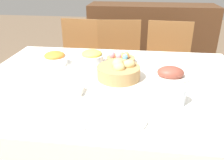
% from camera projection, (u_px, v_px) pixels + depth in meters
% --- Properties ---
extents(dining_table, '(1.54, 1.13, 0.74)m').
position_uv_depth(dining_table, '(111.00, 132.00, 1.52)').
color(dining_table, silver).
rests_on(dining_table, ground).
extents(chair_far_right, '(0.45, 0.45, 0.88)m').
position_uv_depth(chair_far_right, '(167.00, 66.00, 2.27)').
color(chair_far_right, brown).
rests_on(chair_far_right, ground).
extents(chair_far_center, '(0.46, 0.46, 0.88)m').
position_uv_depth(chair_far_center, '(119.00, 64.00, 2.32)').
color(chair_far_center, brown).
rests_on(chair_far_center, ground).
extents(chair_far_left, '(0.45, 0.45, 0.88)m').
position_uv_depth(chair_far_left, '(80.00, 62.00, 2.36)').
color(chair_far_left, brown).
rests_on(chair_far_left, ground).
extents(sideboard, '(1.49, 0.44, 0.94)m').
position_uv_depth(sideboard, '(150.00, 43.00, 2.97)').
color(sideboard, '#4C2D19').
rests_on(sideboard, ground).
extents(bread_basket, '(0.25, 0.25, 0.12)m').
position_uv_depth(bread_basket, '(119.00, 71.00, 1.37)').
color(bread_basket, '#AD8451').
rests_on(bread_basket, dining_table).
extents(egg_basket, '(0.19, 0.19, 0.08)m').
position_uv_depth(egg_basket, '(121.00, 59.00, 1.61)').
color(egg_basket, '#AD8451').
rests_on(egg_basket, dining_table).
extents(ham_platter, '(0.24, 0.17, 0.08)m').
position_uv_depth(ham_platter, '(170.00, 74.00, 1.39)').
color(ham_platter, white).
rests_on(ham_platter, dining_table).
extents(pineapple_bowl, '(0.16, 0.16, 0.09)m').
position_uv_depth(pineapple_bowl, '(92.00, 57.00, 1.58)').
color(pineapple_bowl, silver).
rests_on(pineapple_bowl, dining_table).
extents(carrot_bowl, '(0.16, 0.16, 0.09)m').
position_uv_depth(carrot_bowl, '(55.00, 59.00, 1.57)').
color(carrot_bowl, white).
rests_on(carrot_bowl, dining_table).
extents(dinner_plate, '(0.23, 0.23, 0.01)m').
position_uv_depth(dinner_plate, '(120.00, 119.00, 1.00)').
color(dinner_plate, white).
rests_on(dinner_plate, dining_table).
extents(fork, '(0.02, 0.19, 0.00)m').
position_uv_depth(fork, '(88.00, 117.00, 1.02)').
color(fork, silver).
rests_on(fork, dining_table).
extents(knife, '(0.02, 0.19, 0.00)m').
position_uv_depth(knife, '(154.00, 122.00, 0.99)').
color(knife, silver).
rests_on(knife, dining_table).
extents(spoon, '(0.02, 0.19, 0.00)m').
position_uv_depth(spoon, '(161.00, 122.00, 0.98)').
color(spoon, silver).
rests_on(spoon, dining_table).
extents(drinking_cup, '(0.08, 0.08, 0.09)m').
position_uv_depth(drinking_cup, '(177.00, 95.00, 1.10)').
color(drinking_cup, silver).
rests_on(drinking_cup, dining_table).
extents(butter_dish, '(0.14, 0.09, 0.03)m').
position_uv_depth(butter_dish, '(70.00, 90.00, 1.22)').
color(butter_dish, white).
rests_on(butter_dish, dining_table).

